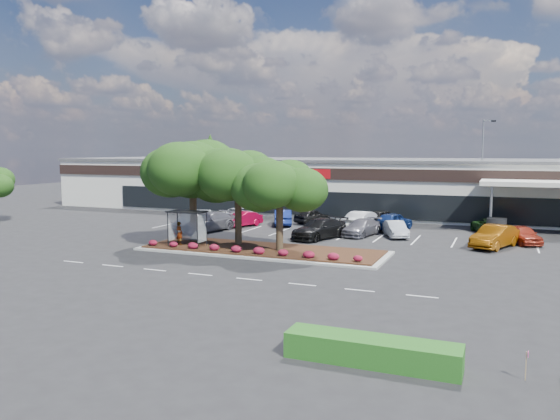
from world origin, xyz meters
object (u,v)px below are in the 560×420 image
at_px(car_0, 208,222).
at_px(car_1, 192,221).
at_px(light_pole, 482,176).
at_px(survey_stake, 527,362).

distance_m(car_0, car_1, 1.68).
distance_m(light_pole, car_1, 29.70).
xyz_separation_m(light_pole, car_0, (-22.56, -16.68, -3.79)).
xyz_separation_m(light_pole, survey_stake, (2.96, -41.04, -4.02)).
bearing_deg(car_1, car_0, -11.69).
height_order(light_pole, car_0, light_pole).
xyz_separation_m(car_0, car_1, (-1.68, -0.06, -0.02)).
relative_size(survey_stake, car_1, 0.17).
bearing_deg(car_1, survey_stake, -55.44).
distance_m(light_pole, car_0, 28.31).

